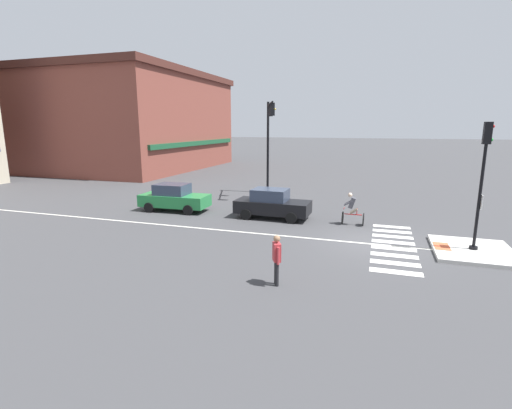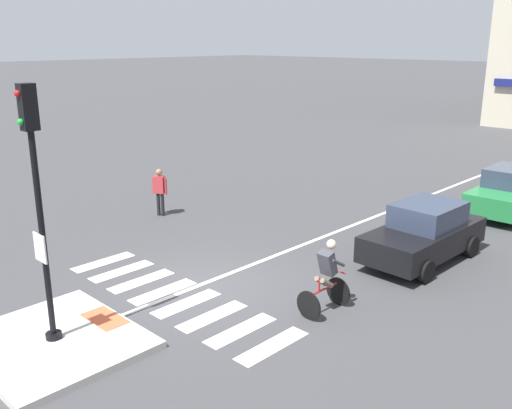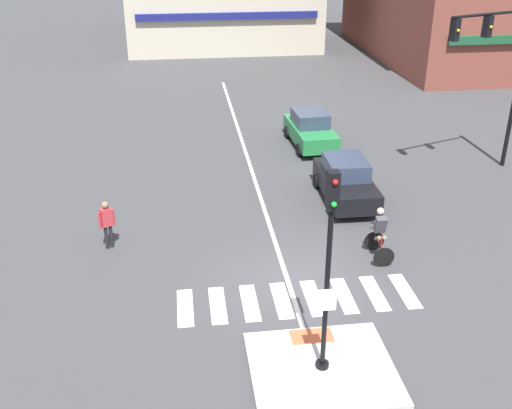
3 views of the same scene
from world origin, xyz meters
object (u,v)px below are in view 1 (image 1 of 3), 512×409
at_px(pedestrian_at_curb_left, 277,256).
at_px(traffic_light_mast, 269,131).
at_px(car_green_eastbound_far, 174,198).
at_px(cyclist, 352,208).
at_px(car_black_eastbound_mid, 272,204).
at_px(signal_pole, 483,175).

bearing_deg(pedestrian_at_curb_left, traffic_light_mast, 17.17).
xyz_separation_m(car_green_eastbound_far, cyclist, (-0.02, -10.44, 0.06)).
xyz_separation_m(car_black_eastbound_mid, cyclist, (-0.07, -4.32, 0.06)).
height_order(traffic_light_mast, car_green_eastbound_far, traffic_light_mast).
bearing_deg(pedestrian_at_curb_left, signal_pole, -50.60).
distance_m(traffic_light_mast, car_black_eastbound_mid, 7.92).
relative_size(traffic_light_mast, car_green_eastbound_far, 1.63).
xyz_separation_m(car_black_eastbound_mid, pedestrian_at_curb_left, (-8.63, -2.59, 0.17)).
bearing_deg(traffic_light_mast, signal_pole, -130.12).
bearing_deg(cyclist, pedestrian_at_curb_left, 168.56).
xyz_separation_m(traffic_light_mast, car_green_eastbound_far, (-6.64, 4.01, -3.84)).
distance_m(car_black_eastbound_mid, pedestrian_at_curb_left, 9.01).
distance_m(car_green_eastbound_far, car_black_eastbound_mid, 6.12).
bearing_deg(signal_pole, car_black_eastbound_mid, 71.84).
bearing_deg(car_black_eastbound_mid, car_green_eastbound_far, 90.46).
xyz_separation_m(signal_pole, car_black_eastbound_mid, (3.07, 9.36, -2.37)).
xyz_separation_m(car_green_eastbound_far, car_black_eastbound_mid, (0.05, -6.12, 0.00)).
bearing_deg(car_green_eastbound_far, signal_pole, -101.05).
height_order(traffic_light_mast, cyclist, traffic_light_mast).
bearing_deg(signal_pole, car_green_eastbound_far, 78.95).
xyz_separation_m(signal_pole, cyclist, (3.00, 5.03, -2.31)).
bearing_deg(pedestrian_at_curb_left, car_black_eastbound_mid, 16.72).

